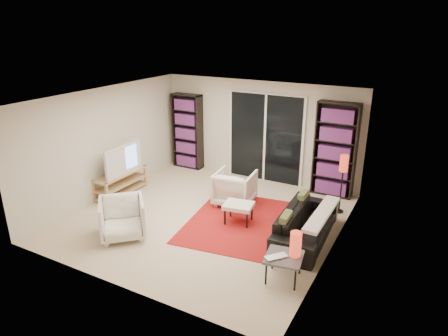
{
  "coord_description": "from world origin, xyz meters",
  "views": [
    {
      "loc": [
        3.73,
        -6.1,
        3.69
      ],
      "look_at": [
        0.25,
        0.3,
        1.0
      ],
      "focal_mm": 32.0,
      "sensor_mm": 36.0,
      "label": 1
    }
  ],
  "objects_px": {
    "armchair_back": "(235,188)",
    "bookshelf_right": "(335,150)",
    "floor_lamp": "(343,170)",
    "ottoman": "(239,206)",
    "tv_stand": "(121,182)",
    "armchair_front": "(122,218)",
    "bookshelf_left": "(187,131)",
    "sofa": "(306,224)",
    "side_table": "(284,258)"
  },
  "relations": [
    {
      "from": "armchair_back",
      "to": "bookshelf_right",
      "type": "bearing_deg",
      "value": -145.67
    },
    {
      "from": "bookshelf_right",
      "to": "floor_lamp",
      "type": "relative_size",
      "value": 1.71
    },
    {
      "from": "bookshelf_right",
      "to": "ottoman",
      "type": "bearing_deg",
      "value": -119.14
    },
    {
      "from": "tv_stand",
      "to": "ottoman",
      "type": "height_order",
      "value": "tv_stand"
    },
    {
      "from": "ottoman",
      "to": "floor_lamp",
      "type": "relative_size",
      "value": 0.5
    },
    {
      "from": "tv_stand",
      "to": "armchair_front",
      "type": "distance_m",
      "value": 2.0
    },
    {
      "from": "bookshelf_left",
      "to": "bookshelf_right",
      "type": "relative_size",
      "value": 0.93
    },
    {
      "from": "armchair_back",
      "to": "tv_stand",
      "type": "bearing_deg",
      "value": 9.96
    },
    {
      "from": "sofa",
      "to": "side_table",
      "type": "xyz_separation_m",
      "value": [
        0.08,
        -1.33,
        0.07
      ]
    },
    {
      "from": "sofa",
      "to": "armchair_back",
      "type": "bearing_deg",
      "value": 65.86
    },
    {
      "from": "tv_stand",
      "to": "floor_lamp",
      "type": "distance_m",
      "value": 4.83
    },
    {
      "from": "ottoman",
      "to": "armchair_front",
      "type": "bearing_deg",
      "value": -137.45
    },
    {
      "from": "bookshelf_right",
      "to": "tv_stand",
      "type": "height_order",
      "value": "bookshelf_right"
    },
    {
      "from": "armchair_back",
      "to": "side_table",
      "type": "relative_size",
      "value": 1.3
    },
    {
      "from": "tv_stand",
      "to": "armchair_back",
      "type": "bearing_deg",
      "value": 16.66
    },
    {
      "from": "bookshelf_left",
      "to": "bookshelf_right",
      "type": "xyz_separation_m",
      "value": [
        3.85,
        -0.0,
        0.07
      ]
    },
    {
      "from": "bookshelf_right",
      "to": "sofa",
      "type": "xyz_separation_m",
      "value": [
        0.09,
        -2.18,
        -0.76
      ]
    },
    {
      "from": "bookshelf_left",
      "to": "armchair_front",
      "type": "height_order",
      "value": "bookshelf_left"
    },
    {
      "from": "bookshelf_left",
      "to": "side_table",
      "type": "distance_m",
      "value": 5.37
    },
    {
      "from": "bookshelf_right",
      "to": "floor_lamp",
      "type": "bearing_deg",
      "value": -65.22
    },
    {
      "from": "bookshelf_left",
      "to": "floor_lamp",
      "type": "distance_m",
      "value": 4.3
    },
    {
      "from": "floor_lamp",
      "to": "bookshelf_right",
      "type": "bearing_deg",
      "value": 114.78
    },
    {
      "from": "bookshelf_left",
      "to": "armchair_back",
      "type": "distance_m",
      "value": 2.68
    },
    {
      "from": "sofa",
      "to": "armchair_front",
      "type": "xyz_separation_m",
      "value": [
        -2.93,
        -1.5,
        0.07
      ]
    },
    {
      "from": "sofa",
      "to": "floor_lamp",
      "type": "distance_m",
      "value": 1.53
    },
    {
      "from": "ottoman",
      "to": "armchair_back",
      "type": "bearing_deg",
      "value": 122.0
    },
    {
      "from": "bookshelf_left",
      "to": "armchair_front",
      "type": "relative_size",
      "value": 2.46
    },
    {
      "from": "floor_lamp",
      "to": "side_table",
      "type": "bearing_deg",
      "value": -94.22
    },
    {
      "from": "bookshelf_left",
      "to": "floor_lamp",
      "type": "height_order",
      "value": "bookshelf_left"
    },
    {
      "from": "bookshelf_right",
      "to": "tv_stand",
      "type": "distance_m",
      "value": 4.82
    },
    {
      "from": "bookshelf_left",
      "to": "bookshelf_right",
      "type": "distance_m",
      "value": 3.85
    },
    {
      "from": "sofa",
      "to": "armchair_back",
      "type": "xyz_separation_m",
      "value": [
        -1.79,
        0.7,
        0.08
      ]
    },
    {
      "from": "armchair_back",
      "to": "side_table",
      "type": "bearing_deg",
      "value": 125.84
    },
    {
      "from": "floor_lamp",
      "to": "ottoman",
      "type": "bearing_deg",
      "value": -138.87
    },
    {
      "from": "bookshelf_right",
      "to": "side_table",
      "type": "height_order",
      "value": "bookshelf_right"
    },
    {
      "from": "bookshelf_right",
      "to": "floor_lamp",
      "type": "xyz_separation_m",
      "value": [
        0.37,
        -0.81,
        -0.13
      ]
    },
    {
      "from": "sofa",
      "to": "floor_lamp",
      "type": "bearing_deg",
      "value": -14.21
    },
    {
      "from": "bookshelf_right",
      "to": "sofa",
      "type": "distance_m",
      "value": 2.31
    },
    {
      "from": "tv_stand",
      "to": "floor_lamp",
      "type": "height_order",
      "value": "floor_lamp"
    },
    {
      "from": "bookshelf_left",
      "to": "side_table",
      "type": "bearing_deg",
      "value": -41.09
    },
    {
      "from": "bookshelf_left",
      "to": "sofa",
      "type": "relative_size",
      "value": 0.99
    },
    {
      "from": "armchair_back",
      "to": "armchair_front",
      "type": "height_order",
      "value": "armchair_back"
    },
    {
      "from": "armchair_back",
      "to": "floor_lamp",
      "type": "bearing_deg",
      "value": -168.87
    },
    {
      "from": "tv_stand",
      "to": "armchair_back",
      "type": "xyz_separation_m",
      "value": [
        2.51,
        0.75,
        0.1
      ]
    },
    {
      "from": "side_table",
      "to": "ottoman",
      "type": "bearing_deg",
      "value": 137.32
    },
    {
      "from": "side_table",
      "to": "armchair_front",
      "type": "bearing_deg",
      "value": -176.72
    },
    {
      "from": "sofa",
      "to": "ottoman",
      "type": "height_order",
      "value": "sofa"
    },
    {
      "from": "ottoman",
      "to": "sofa",
      "type": "bearing_deg",
      "value": 1.46
    },
    {
      "from": "bookshelf_left",
      "to": "bookshelf_right",
      "type": "height_order",
      "value": "bookshelf_right"
    },
    {
      "from": "armchair_front",
      "to": "floor_lamp",
      "type": "bearing_deg",
      "value": -1.53
    }
  ]
}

